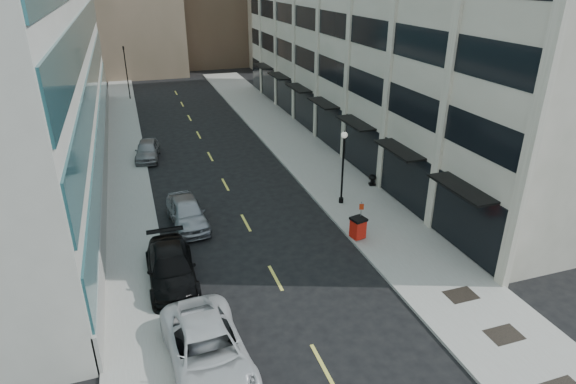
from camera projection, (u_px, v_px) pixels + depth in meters
sidewalk_right at (324, 171)px, 35.98m from camera, size 5.00×80.00×0.15m
sidewalk_left at (129, 196)px, 31.94m from camera, size 3.00×80.00×0.15m
building_right at (398, 32)px, 41.03m from camera, size 15.30×46.50×18.25m
grate_mid at (504, 335)px, 19.58m from camera, size 1.40×1.00×0.01m
grate_far at (461, 295)px, 22.00m from camera, size 1.40×1.00×0.01m
road_centerline at (235, 202)px, 31.25m from camera, size 0.15×68.20×0.01m
traffic_signal at (124, 50)px, 54.04m from camera, size 0.66×0.66×6.98m
car_white_van at (208, 351)px, 17.77m from camera, size 3.15×6.23×1.69m
car_black_pickup at (171, 268)px, 22.89m from camera, size 2.26×5.49×1.59m
car_silver_sedan at (187, 212)px, 28.07m from camera, size 2.28×4.99×1.66m
car_grey_sedan at (147, 150)px, 38.19m from camera, size 2.34×4.59×1.50m
trash_bin at (358, 227)px, 26.48m from camera, size 0.91×0.93×1.23m
lamppost at (343, 161)px, 29.68m from camera, size 0.40×0.40×4.84m
sign_post at (361, 214)px, 26.39m from camera, size 0.24×0.11×2.12m
urn_planter at (372, 179)px, 33.22m from camera, size 0.55×0.55×0.76m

